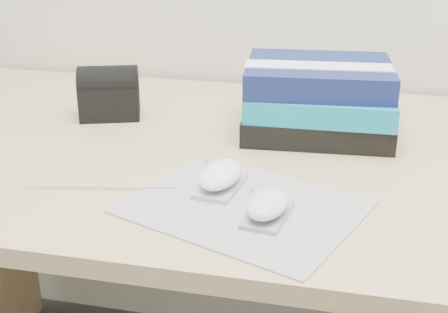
% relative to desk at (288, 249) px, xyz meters
% --- Properties ---
extents(desk, '(1.60, 0.80, 0.73)m').
position_rel_desk_xyz_m(desk, '(0.00, 0.00, 0.00)').
color(desk, tan).
rests_on(desk, ground).
extents(mousepad, '(0.38, 0.34, 0.00)m').
position_rel_desk_xyz_m(mousepad, '(-0.04, -0.29, 0.24)').
color(mousepad, gray).
rests_on(mousepad, desk).
extents(mouse_rear, '(0.07, 0.11, 0.04)m').
position_rel_desk_xyz_m(mouse_rear, '(-0.08, -0.23, 0.26)').
color(mouse_rear, '#A9AAAC').
rests_on(mouse_rear, mousepad).
extents(mouse_front, '(0.07, 0.10, 0.04)m').
position_rel_desk_xyz_m(mouse_front, '(0.00, -0.31, 0.26)').
color(mouse_front, '#949496').
rests_on(mouse_front, mousepad).
extents(usb_cable, '(0.23, 0.05, 0.00)m').
position_rel_desk_xyz_m(usb_cable, '(-0.27, -0.27, 0.24)').
color(usb_cable, silver).
rests_on(usb_cable, mousepad).
extents(book_stack, '(0.29, 0.24, 0.13)m').
position_rel_desk_xyz_m(book_stack, '(0.04, 0.05, 0.30)').
color(book_stack, black).
rests_on(book_stack, desk).
extents(pouch, '(0.14, 0.11, 0.11)m').
position_rel_desk_xyz_m(pouch, '(-0.38, 0.04, 0.29)').
color(pouch, black).
rests_on(pouch, desk).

